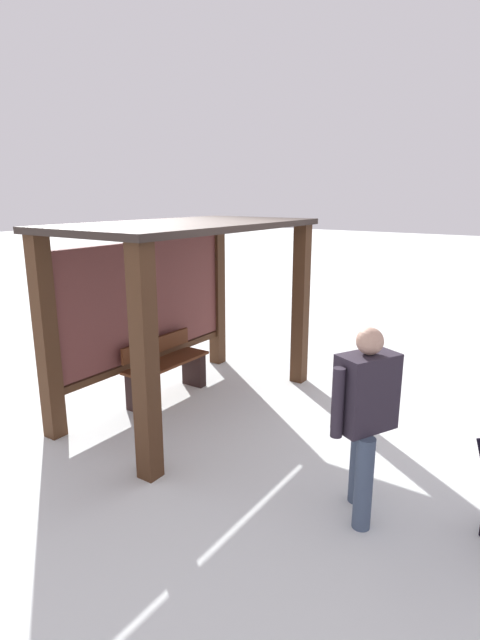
{
  "coord_description": "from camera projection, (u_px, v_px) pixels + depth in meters",
  "views": [
    {
      "loc": [
        -4.29,
        -3.63,
        2.5
      ],
      "look_at": [
        0.36,
        -0.46,
        1.06
      ],
      "focal_mm": 27.51,
      "sensor_mm": 36.0,
      "label": 1
    }
  ],
  "objects": [
    {
      "name": "ground_plane",
      "position": [
        193.0,
        404.0,
        6.03
      ],
      "size": [
        60.0,
        60.0,
        0.0
      ],
      "primitive_type": "plane",
      "color": "white"
    },
    {
      "name": "bus_shelter",
      "position": [
        174.0,
        279.0,
        5.78
      ],
      "size": [
        3.18,
        1.68,
        2.21
      ],
      "color": "#412716",
      "rests_on": "ground"
    },
    {
      "name": "bench_left_inside",
      "position": [
        166.0,
        370.0,
        6.18
      ],
      "size": [
        1.22,
        0.38,
        0.76
      ],
      "color": "#532914",
      "rests_on": "ground"
    },
    {
      "name": "person_walking",
      "position": [
        365.0,
        409.0,
        3.75
      ],
      "size": [
        0.62,
        0.44,
        1.56
      ],
      "color": "#2D2532",
      "rests_on": "ground"
    }
  ]
}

